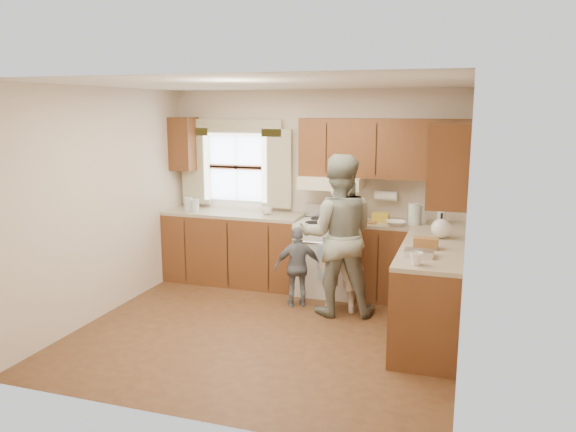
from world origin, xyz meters
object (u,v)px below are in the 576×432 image
(stove, at_px, (329,256))
(woman_right, at_px, (337,235))
(woman_left, at_px, (340,245))
(child, at_px, (298,267))

(stove, height_order, woman_right, woman_right)
(stove, xyz_separation_m, woman_left, (0.27, -0.59, 0.30))
(stove, relative_size, woman_left, 0.70)
(woman_right, distance_m, child, 0.64)
(stove, distance_m, woman_right, 0.84)
(woman_right, height_order, child, woman_right)
(stove, xyz_separation_m, child, (-0.22, -0.60, 0.00))
(woman_left, bearing_deg, child, 3.54)
(child, bearing_deg, stove, -134.09)
(woman_left, height_order, child, woman_left)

